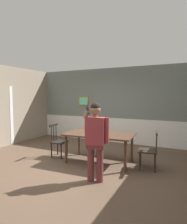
{
  "coord_description": "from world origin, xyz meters",
  "views": [
    {
      "loc": [
        2.43,
        -4.09,
        1.75
      ],
      "look_at": [
        0.57,
        -0.31,
        1.4
      ],
      "focal_mm": 30.91,
      "sensor_mm": 36.0,
      "label": 1
    }
  ],
  "objects_px": {
    "chair_near_window": "(58,141)",
    "person_figure": "(96,137)",
    "dining_table": "(99,137)",
    "chair_by_doorway": "(149,150)"
  },
  "relations": [
    {
      "from": "dining_table",
      "to": "chair_near_window",
      "type": "distance_m",
      "value": 1.29
    },
    {
      "from": "chair_by_doorway",
      "to": "person_figure",
      "type": "bearing_deg",
      "value": 133.8
    },
    {
      "from": "dining_table",
      "to": "chair_by_doorway",
      "type": "relative_size",
      "value": 1.99
    },
    {
      "from": "person_figure",
      "to": "chair_by_doorway",
      "type": "bearing_deg",
      "value": -140.41
    },
    {
      "from": "dining_table",
      "to": "person_figure",
      "type": "xyz_separation_m",
      "value": [
        0.4,
        -1.07,
        0.23
      ]
    },
    {
      "from": "chair_near_window",
      "to": "chair_by_doorway",
      "type": "relative_size",
      "value": 1.03
    },
    {
      "from": "dining_table",
      "to": "chair_near_window",
      "type": "xyz_separation_m",
      "value": [
        -1.27,
        -0.08,
        -0.23
      ]
    },
    {
      "from": "dining_table",
      "to": "chair_by_doorway",
      "type": "height_order",
      "value": "chair_by_doorway"
    },
    {
      "from": "chair_near_window",
      "to": "chair_by_doorway",
      "type": "xyz_separation_m",
      "value": [
        2.54,
        0.16,
        0.01
      ]
    },
    {
      "from": "chair_near_window",
      "to": "person_figure",
      "type": "height_order",
      "value": "person_figure"
    }
  ]
}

